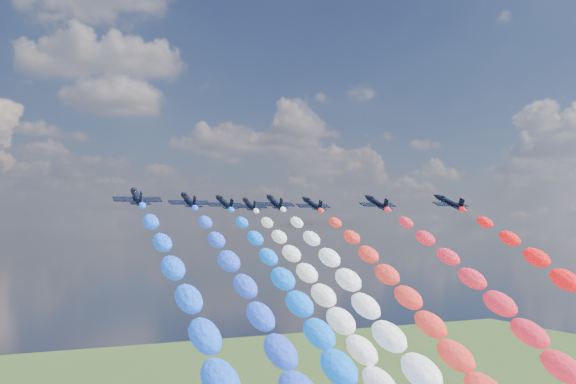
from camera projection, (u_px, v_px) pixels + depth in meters
name	position (u px, v px, depth m)	size (l,w,h in m)	color
jet_0	(137.00, 197.00, 113.04)	(8.04, 10.77, 2.37)	black
jet_1	(189.00, 200.00, 129.84)	(8.04, 10.77, 2.37)	black
jet_2	(225.00, 203.00, 144.10)	(8.04, 10.77, 2.37)	black
trail_2	(328.00, 372.00, 99.38)	(5.73, 92.65, 56.04)	#0964FF
jet_3	(275.00, 202.00, 141.40)	(8.04, 10.77, 2.37)	black
trail_3	(404.00, 376.00, 96.68)	(5.73, 92.65, 56.04)	white
jet_4	(249.00, 205.00, 157.28)	(8.04, 10.77, 2.37)	black
trail_4	(351.00, 355.00, 112.55)	(5.73, 92.65, 56.04)	silver
jet_5	(312.00, 204.00, 153.51)	(8.04, 10.77, 2.37)	black
trail_5	(443.00, 359.00, 108.78)	(5.73, 92.65, 56.04)	red
jet_6	(377.00, 203.00, 144.22)	(8.04, 10.77, 2.37)	black
trail_6	(548.00, 372.00, 99.49)	(5.73, 92.65, 56.04)	red
jet_7	(449.00, 202.00, 141.45)	(8.04, 10.77, 2.37)	black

